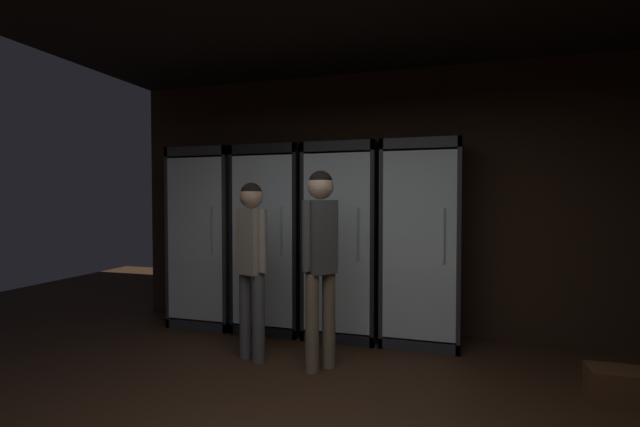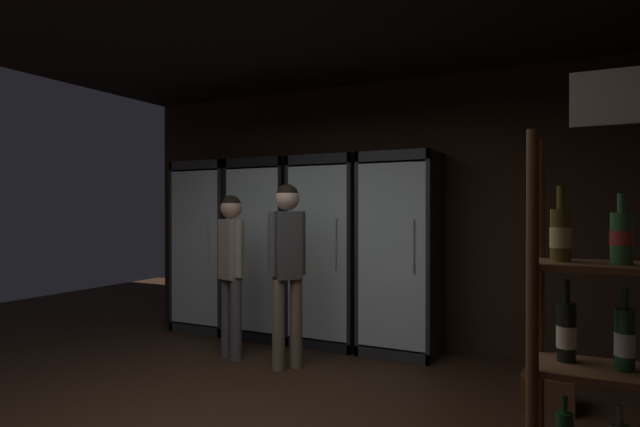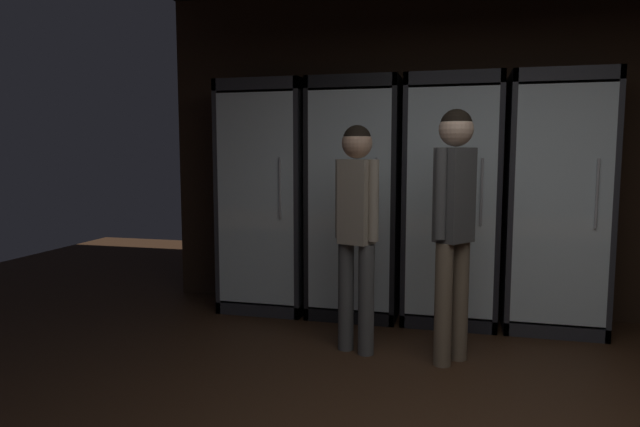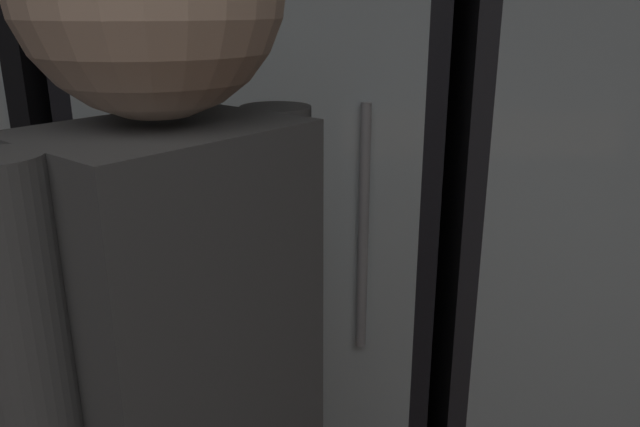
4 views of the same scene
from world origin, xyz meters
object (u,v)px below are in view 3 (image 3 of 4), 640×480
object	(u,v)px
cooler_far_left	(181,208)
cooler_center	(388,212)
cooler_left	(282,209)
cooler_far_right	(618,219)
shopper_far	(400,268)
shopper_near	(529,250)
cooler_right	(500,215)

from	to	relation	value
cooler_far_left	cooler_center	size ratio (longest dim) A/B	1.00
cooler_far_left	cooler_center	bearing A→B (deg)	-0.03
cooler_far_left	cooler_left	bearing A→B (deg)	0.11
cooler_far_right	shopper_far	world-z (taller)	cooler_far_right
cooler_far_left	cooler_far_right	bearing A→B (deg)	0.01
shopper_far	shopper_near	bearing A→B (deg)	20.16
cooler_far_right	cooler_right	bearing A→B (deg)	-179.93
cooler_left	cooler_far_right	size ratio (longest dim) A/B	1.00
cooler_far_left	shopper_near	xyz separation A→B (m)	(2.26, -0.98, 0.01)
cooler_left	cooler_right	size ratio (longest dim) A/B	1.00
cooler_left	cooler_center	size ratio (longest dim) A/B	1.00
cooler_far_left	cooler_far_right	size ratio (longest dim) A/B	1.00
cooler_left	shopper_near	xyz separation A→B (m)	(1.51, -0.98, 0.01)
cooler_far_right	shopper_far	bearing A→B (deg)	-138.16
cooler_right	shopper_near	distance (m)	0.98
cooler_center	cooler_right	bearing A→B (deg)	0.03
cooler_center	cooler_far_right	size ratio (longest dim) A/B	1.00
cooler_center	shopper_far	world-z (taller)	cooler_center
cooler_far_left	shopper_far	world-z (taller)	cooler_far_left
shopper_far	cooler_far_left	bearing A→B (deg)	142.79
cooler_far_left	shopper_far	size ratio (longest dim) A/B	1.33
shopper_far	cooler_center	bearing A→B (deg)	95.67
cooler_left	cooler_far_left	bearing A→B (deg)	-179.89
shopper_near	shopper_far	xyz separation A→B (m)	(-0.65, -0.24, -0.06)
cooler_left	shopper_near	world-z (taller)	cooler_left
cooler_far_left	cooler_right	distance (m)	2.23
shopper_near	cooler_right	bearing A→B (deg)	91.69
shopper_near	cooler_far_left	bearing A→B (deg)	156.48
cooler_right	cooler_center	bearing A→B (deg)	-179.97
cooler_far_left	cooler_right	size ratio (longest dim) A/B	1.00
shopper_far	cooler_right	bearing A→B (deg)	63.04
cooler_far_left	cooler_right	xyz separation A→B (m)	(2.23, -0.00, 0.01)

